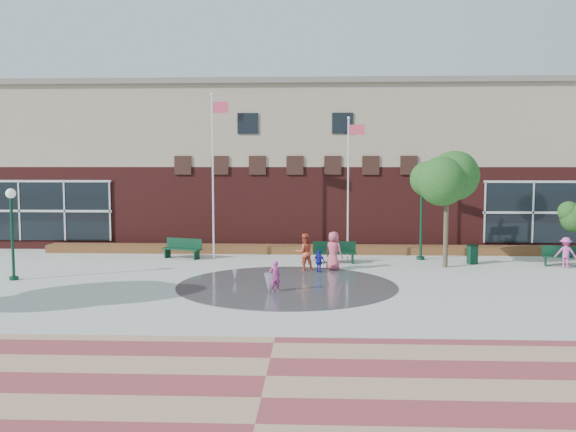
{
  "coord_description": "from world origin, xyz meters",
  "views": [
    {
      "loc": [
        1.04,
        -19.91,
        4.62
      ],
      "look_at": [
        0.0,
        4.0,
        2.6
      ],
      "focal_mm": 38.0,
      "sensor_mm": 36.0,
      "label": 1
    }
  ],
  "objects_px": {
    "flagpole_right": "(349,181)",
    "bench_left": "(182,252)",
    "flagpole_left": "(214,167)",
    "trash_can": "(472,254)",
    "child_splash": "(275,276)"
  },
  "relations": [
    {
      "from": "flagpole_right",
      "to": "trash_can",
      "type": "bearing_deg",
      "value": 13.27
    },
    {
      "from": "flagpole_right",
      "to": "flagpole_left",
      "type": "bearing_deg",
      "value": -161.49
    },
    {
      "from": "trash_can",
      "to": "flagpole_right",
      "type": "bearing_deg",
      "value": 172.2
    },
    {
      "from": "bench_left",
      "to": "flagpole_left",
      "type": "bearing_deg",
      "value": 21.89
    },
    {
      "from": "flagpole_left",
      "to": "trash_can",
      "type": "relative_size",
      "value": 8.87
    },
    {
      "from": "trash_can",
      "to": "bench_left",
      "type": "bearing_deg",
      "value": 175.86
    },
    {
      "from": "bench_left",
      "to": "trash_can",
      "type": "relative_size",
      "value": 2.26
    },
    {
      "from": "flagpole_left",
      "to": "child_splash",
      "type": "bearing_deg",
      "value": -45.43
    },
    {
      "from": "trash_can",
      "to": "child_splash",
      "type": "distance_m",
      "value": 11.04
    },
    {
      "from": "bench_left",
      "to": "child_splash",
      "type": "relative_size",
      "value": 1.76
    },
    {
      "from": "flagpole_right",
      "to": "bench_left",
      "type": "distance_m",
      "value": 8.88
    },
    {
      "from": "flagpole_right",
      "to": "bench_left",
      "type": "xyz_separation_m",
      "value": [
        -8.14,
        0.22,
        -3.53
      ]
    },
    {
      "from": "flagpole_left",
      "to": "child_splash",
      "type": "distance_m",
      "value": 9.37
    },
    {
      "from": "bench_left",
      "to": "trash_can",
      "type": "xyz_separation_m",
      "value": [
        13.86,
        -1.0,
        0.14
      ]
    },
    {
      "from": "flagpole_left",
      "to": "flagpole_right",
      "type": "height_order",
      "value": "flagpole_left"
    }
  ]
}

